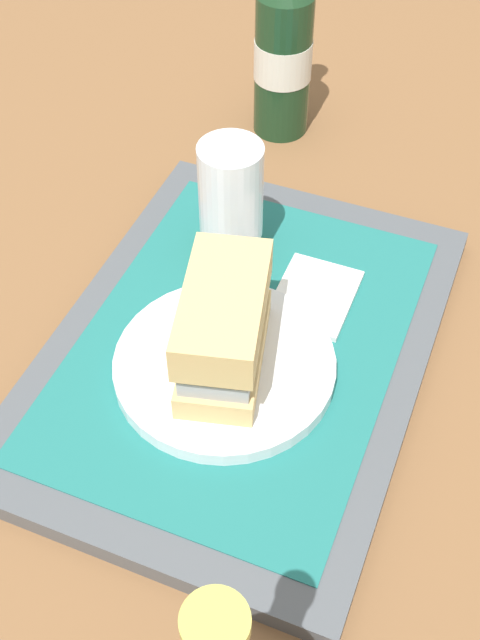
{
  "coord_description": "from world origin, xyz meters",
  "views": [
    {
      "loc": [
        -0.43,
        -0.17,
        0.57
      ],
      "look_at": [
        0.0,
        0.0,
        0.05
      ],
      "focal_mm": 45.51,
      "sensor_mm": 36.0,
      "label": 1
    }
  ],
  "objects_px": {
    "plate": "(220,364)",
    "sandwich": "(220,322)",
    "beer_glass": "(231,198)",
    "beer_bottle": "(283,48)"
  },
  "relations": [
    {
      "from": "plate",
      "to": "beer_bottle",
      "type": "distance_m",
      "value": 0.4
    },
    {
      "from": "plate",
      "to": "beer_bottle",
      "type": "height_order",
      "value": "beer_bottle"
    },
    {
      "from": "beer_glass",
      "to": "beer_bottle",
      "type": "distance_m",
      "value": 0.25
    },
    {
      "from": "beer_glass",
      "to": "plate",
      "type": "bearing_deg",
      "value": -161.4
    },
    {
      "from": "sandwich",
      "to": "beer_glass",
      "type": "relative_size",
      "value": 1.13
    },
    {
      "from": "beer_glass",
      "to": "sandwich",
      "type": "bearing_deg",
      "value": -161.29
    },
    {
      "from": "sandwich",
      "to": "beer_glass",
      "type": "xyz_separation_m",
      "value": [
        0.13,
        0.05,
        0.01
      ]
    },
    {
      "from": "beer_glass",
      "to": "beer_bottle",
      "type": "xyz_separation_m",
      "value": [
        0.24,
        0.04,
        0.01
      ]
    },
    {
      "from": "beer_bottle",
      "to": "plate",
      "type": "bearing_deg",
      "value": -167.6
    },
    {
      "from": "plate",
      "to": "sandwich",
      "type": "xyz_separation_m",
      "value": [
        0.0,
        0.0,
        0.05
      ]
    }
  ]
}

